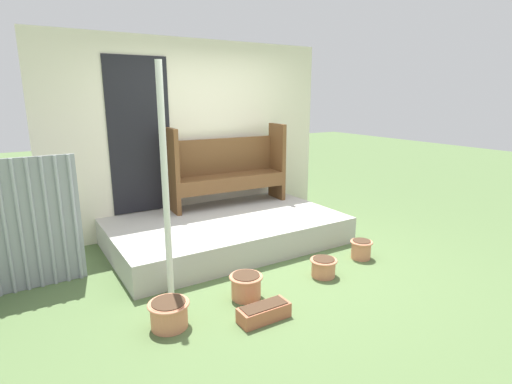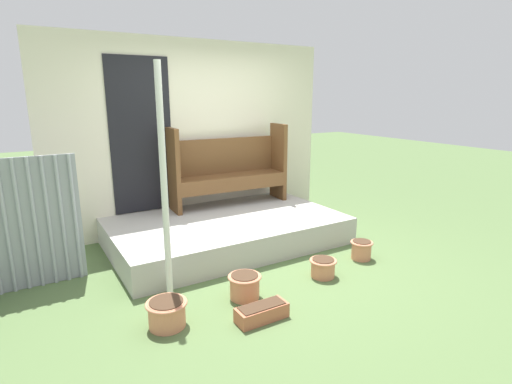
{
  "view_description": "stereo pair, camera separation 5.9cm",
  "coord_description": "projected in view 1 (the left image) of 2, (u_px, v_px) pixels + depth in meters",
  "views": [
    {
      "loc": [
        -2.34,
        -3.47,
        1.87
      ],
      "look_at": [
        0.0,
        0.3,
        0.78
      ],
      "focal_mm": 28.0,
      "sensor_mm": 36.0,
      "label": 1
    },
    {
      "loc": [
        -2.29,
        -3.5,
        1.87
      ],
      "look_at": [
        0.0,
        0.3,
        0.78
      ],
      "focal_mm": 28.0,
      "sensor_mm": 36.0,
      "label": 2
    }
  ],
  "objects": [
    {
      "name": "ground_plane",
      "position": [
        270.0,
        265.0,
        4.51
      ],
      "size": [
        24.0,
        24.0,
        0.0
      ],
      "primitive_type": "plane",
      "color": "#516B3D"
    },
    {
      "name": "porch_slab",
      "position": [
        226.0,
        231.0,
        5.13
      ],
      "size": [
        2.86,
        1.72,
        0.33
      ],
      "color": "#B2AFA8",
      "rests_on": "ground_plane"
    },
    {
      "name": "house_wall",
      "position": [
        193.0,
        136.0,
        5.57
      ],
      "size": [
        4.06,
        0.08,
        2.6
      ],
      "color": "beige",
      "rests_on": "ground_plane"
    },
    {
      "name": "support_post",
      "position": [
        165.0,
        186.0,
        3.56
      ],
      "size": [
        0.06,
        0.06,
        2.16
      ],
      "color": "white",
      "rests_on": "ground_plane"
    },
    {
      "name": "bench",
      "position": [
        227.0,
        167.0,
        5.64
      ],
      "size": [
        1.69,
        0.48,
        1.12
      ],
      "rotation": [
        0.0,
        0.0,
        -0.05
      ],
      "color": "brown",
      "rests_on": "porch_slab"
    },
    {
      "name": "flower_pot_left",
      "position": [
        169.0,
        313.0,
        3.28
      ],
      "size": [
        0.34,
        0.34,
        0.23
      ],
      "color": "tan",
      "rests_on": "ground_plane"
    },
    {
      "name": "flower_pot_middle",
      "position": [
        246.0,
        285.0,
        3.75
      ],
      "size": [
        0.32,
        0.32,
        0.23
      ],
      "color": "tan",
      "rests_on": "ground_plane"
    },
    {
      "name": "flower_pot_right",
      "position": [
        323.0,
        266.0,
        4.2
      ],
      "size": [
        0.29,
        0.29,
        0.2
      ],
      "color": "tan",
      "rests_on": "ground_plane"
    },
    {
      "name": "flower_pot_far_right",
      "position": [
        361.0,
        248.0,
        4.66
      ],
      "size": [
        0.26,
        0.26,
        0.22
      ],
      "color": "tan",
      "rests_on": "ground_plane"
    },
    {
      "name": "planter_box_rect",
      "position": [
        264.0,
        312.0,
        3.4
      ],
      "size": [
        0.45,
        0.18,
        0.14
      ],
      "color": "#B26042",
      "rests_on": "ground_plane"
    }
  ]
}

